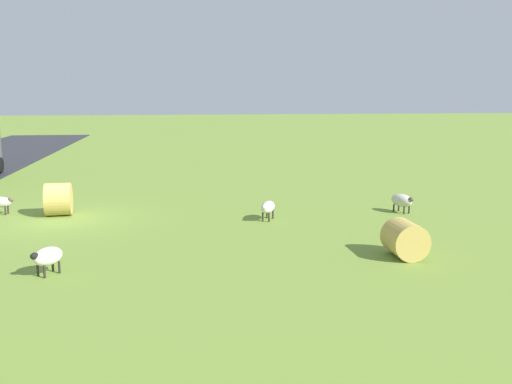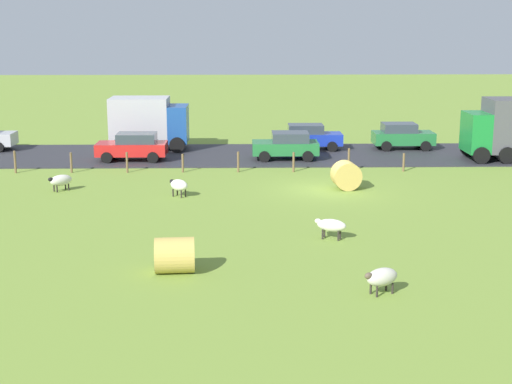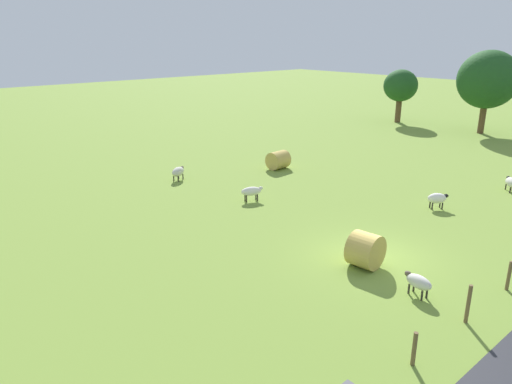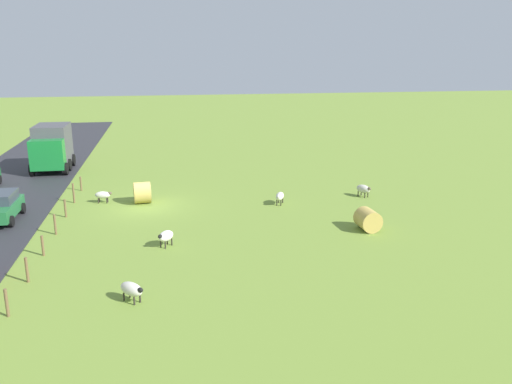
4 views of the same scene
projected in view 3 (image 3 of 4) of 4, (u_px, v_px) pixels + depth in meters
ground_plane at (374, 257)px, 18.99m from camera, size 160.00×160.00×0.00m
sheep_0 at (512, 182)px, 26.91m from camera, size 1.16×1.20×0.80m
sheep_1 at (252, 191)px, 25.35m from camera, size 0.87×1.25×0.78m
sheep_2 at (178, 172)px, 29.02m from camera, size 0.99×1.21×0.81m
sheep_3 at (418, 282)px, 16.05m from camera, size 1.12×0.59×0.76m
sheep_4 at (437, 198)px, 24.20m from camera, size 1.00×1.07×0.82m
hay_bale_0 at (365, 250)px, 18.05m from camera, size 1.18×1.46×1.36m
hay_bale_1 at (278, 160)px, 31.50m from camera, size 1.26×1.37×1.18m
tree_1 at (488, 80)px, 41.76m from camera, size 5.19×5.19×7.28m
tree_2 at (401, 86)px, 47.65m from camera, size 3.35×3.35×5.25m
fence_post_0 at (414, 349)px, 12.64m from camera, size 0.12×0.12×1.00m
fence_post_1 at (468, 304)px, 14.49m from camera, size 0.12×0.12×1.28m
fence_post_2 at (509, 276)px, 16.42m from camera, size 0.12×0.12×1.08m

